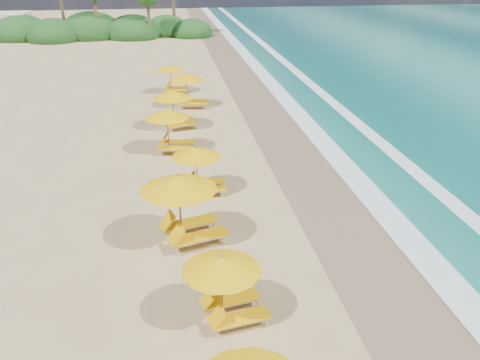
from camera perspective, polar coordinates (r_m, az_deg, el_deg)
ground at (r=19.34m, az=0.00°, el=-3.23°), size 160.00×160.00×0.00m
wet_sand at (r=20.27m, az=11.26°, el=-2.35°), size 4.00×160.00×0.01m
surf_foam at (r=21.29m, az=18.13°, el=-1.72°), size 4.00×160.00×0.01m
station_3 at (r=13.17m, az=-1.41°, el=-12.00°), size 2.54×2.42×2.13m
station_4 at (r=16.55m, az=-6.35°, el=-2.77°), size 3.29×3.19×2.63m
station_5 at (r=20.14m, az=-4.59°, el=1.55°), size 2.30×2.14×2.09m
station_6 at (r=24.66m, az=-8.00°, el=6.07°), size 2.71×2.58×2.28m
station_7 at (r=28.18m, az=-7.44°, el=8.48°), size 2.83×2.73×2.29m
station_8 at (r=32.28m, az=-5.89°, el=10.64°), size 2.70×2.56×2.29m
station_9 at (r=35.97m, az=-7.80°, el=11.81°), size 2.29×2.13×2.07m
treeline at (r=63.34m, az=-16.01°, el=16.51°), size 25.80×8.80×9.74m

